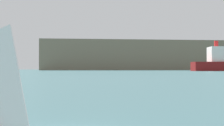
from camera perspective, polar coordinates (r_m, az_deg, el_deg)
The scene contains 0 objects.
Camera 1 is at (2.87, -17.34, 2.52)m, focal length 69.42 mm.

